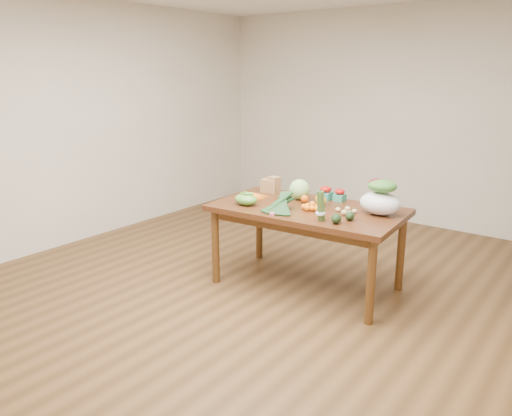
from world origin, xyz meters
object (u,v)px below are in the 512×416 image
Objects in this scene: dining_table at (307,247)px; asparagus_bundle at (321,206)px; paper_bag at (270,184)px; salad_bag at (380,199)px; kale_bunch at (278,203)px; mandarin_cluster at (312,206)px; cabbage at (299,189)px.

asparagus_bundle reaches higher than dining_table.
salad_bag is (1.20, -0.10, 0.06)m from paper_bag.
salad_bag is (0.71, 0.47, 0.05)m from kale_bunch.
kale_bunch reaches higher than mandarin_cluster.
paper_bag is at bearing 143.65° from asparagus_bundle.
kale_bunch is (-0.19, -0.24, 0.04)m from mandarin_cluster.
cabbage reaches higher than paper_bag.
kale_bunch is at bearing -114.98° from dining_table.
asparagus_bundle is (0.30, -0.30, 0.50)m from dining_table.
asparagus_bundle is at bearing -47.55° from mandarin_cluster.
dining_table is at bearing 144.70° from mandarin_cluster.
cabbage is 1.07× the size of mandarin_cluster.
kale_bunch is 1.60× the size of asparagus_bundle.
cabbage is (0.39, -0.08, 0.02)m from paper_bag.
cabbage is 0.48× the size of kale_bunch.
paper_bag reaches higher than dining_table.
asparagus_bundle is at bearing -4.24° from kale_bunch.
asparagus_bundle is at bearing -31.92° from paper_bag.
mandarin_cluster is (0.29, -0.25, -0.06)m from cabbage.
asparagus_bundle reaches higher than cabbage.
paper_bag is 1.14× the size of cabbage.
dining_table is 0.80m from salad_bag.
paper_bag is 1.06m from asparagus_bundle.
asparagus_bundle is (0.51, -0.49, 0.03)m from cabbage.
salad_bag is at bearing 28.82° from kale_bunch.
mandarin_cluster is at bearing -156.59° from salad_bag.
cabbage is 0.55× the size of salad_bag.
paper_bag is at bearing 151.78° from dining_table.
salad_bag is (0.60, 0.17, 0.51)m from dining_table.
mandarin_cluster is at bearing -39.72° from dining_table.
mandarin_cluster is (0.08, -0.06, 0.42)m from dining_table.
mandarin_cluster is at bearing 128.03° from asparagus_bundle.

